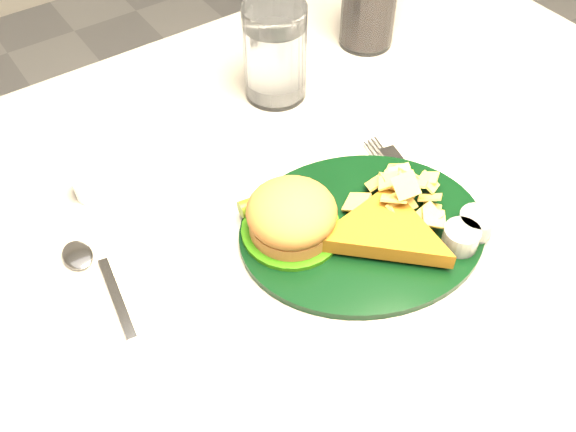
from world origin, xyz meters
name	(u,v)px	position (x,y,z in m)	size (l,w,h in m)	color
table	(288,364)	(0.00, 0.00, 0.38)	(1.20, 0.80, 0.75)	#ABA49A
dinner_plate	(365,213)	(0.05, -0.08, 0.78)	(0.28, 0.23, 0.06)	black
water_glass	(275,52)	(0.11, 0.19, 0.82)	(0.08, 0.08, 0.13)	white
fork_napkin	(429,194)	(0.15, -0.08, 0.76)	(0.12, 0.16, 0.01)	white
spoon	(116,296)	(-0.22, -0.01, 0.75)	(0.04, 0.15, 0.01)	silver
ramekin	(91,186)	(-0.18, 0.15, 0.76)	(0.04, 0.04, 0.03)	white
wrapped_straw	(168,129)	(-0.05, 0.20, 0.75)	(0.19, 0.07, 0.01)	white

